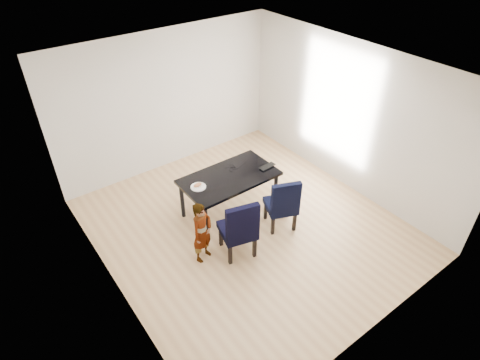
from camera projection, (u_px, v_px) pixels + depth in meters
floor at (247, 226)px, 6.76m from camera, size 4.50×5.00×0.01m
ceiling at (249, 71)px, 5.17m from camera, size 4.50×5.00×0.01m
wall_back at (167, 101)px, 7.59m from camera, size 4.50×0.01×2.70m
wall_front at (389, 260)px, 4.34m from camera, size 4.50×0.01×2.70m
wall_left at (102, 220)px, 4.88m from camera, size 0.01×5.00×2.70m
wall_right at (349, 117)px, 7.06m from camera, size 0.01×5.00×2.70m
dining_table at (230, 194)px, 6.86m from camera, size 1.60×0.90×0.75m
chair_left at (237, 226)px, 6.01m from camera, size 0.62×0.64×1.05m
chair_right at (281, 202)px, 6.52m from camera, size 0.62×0.63×0.98m
child at (202, 232)px, 5.90m from camera, size 0.44×0.36×1.03m
plate at (198, 187)px, 6.40m from camera, size 0.32×0.32×0.01m
sandwich at (197, 185)px, 6.38m from camera, size 0.16×0.11×0.06m
laptop at (266, 165)px, 6.88m from camera, size 0.32×0.22×0.02m
cable_tangle at (233, 169)px, 6.81m from camera, size 0.16×0.16×0.01m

